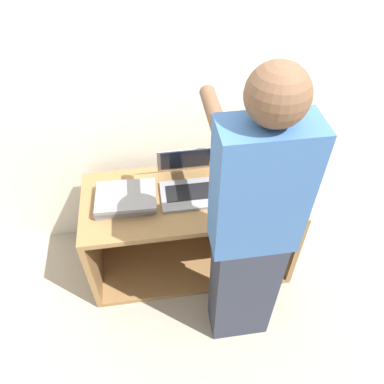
% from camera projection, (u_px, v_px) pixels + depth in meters
% --- Properties ---
extents(ground_plane, '(12.00, 12.00, 0.00)m').
position_uv_depth(ground_plane, '(196.00, 295.00, 2.55)').
color(ground_plane, '#9E9384').
extents(wall_back, '(8.00, 0.05, 2.40)m').
position_uv_depth(wall_back, '(180.00, 83.00, 2.18)').
color(wall_back, silver).
rests_on(wall_back, ground_plane).
extents(cart, '(1.32, 0.59, 0.67)m').
position_uv_depth(cart, '(189.00, 222.00, 2.56)').
color(cart, olive).
rests_on(cart, ground_plane).
extents(laptop_open, '(0.35, 0.37, 0.25)m').
position_uv_depth(laptop_open, '(188.00, 183.00, 2.28)').
color(laptop_open, gray).
rests_on(laptop_open, cart).
extents(laptop_stack_left, '(0.37, 0.28, 0.07)m').
position_uv_depth(laptop_stack_left, '(125.00, 198.00, 2.21)').
color(laptop_stack_left, gray).
rests_on(laptop_stack_left, cart).
extents(laptop_stack_right, '(0.37, 0.27, 0.07)m').
position_uv_depth(laptop_stack_right, '(251.00, 185.00, 2.29)').
color(laptop_stack_right, '#B7B7BC').
rests_on(laptop_stack_right, cart).
extents(person, '(0.40, 0.54, 1.76)m').
position_uv_depth(person, '(252.00, 234.00, 1.79)').
color(person, '#2D3342').
rests_on(person, ground_plane).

